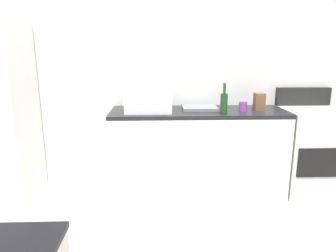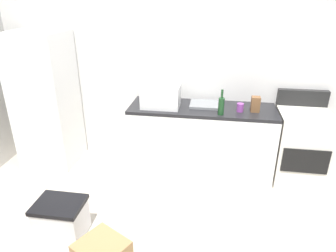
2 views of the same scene
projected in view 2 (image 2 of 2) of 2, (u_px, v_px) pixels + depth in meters
name	position (u px, v px, depth m)	size (l,w,h in m)	color
ground_plane	(162.00, 230.00, 3.09)	(6.00, 6.00, 0.00)	#B2A899
wall_back	(182.00, 68.00, 3.96)	(5.00, 0.10, 2.60)	silver
kitchen_counter	(201.00, 140.00, 3.95)	(1.80, 0.60, 0.90)	white
refrigerator	(46.00, 101.00, 4.02)	(0.68, 0.66, 1.77)	white
stove_oven	(300.00, 145.00, 3.77)	(0.60, 0.61, 1.10)	silver
microwave	(161.00, 96.00, 3.74)	(0.46, 0.34, 0.27)	white
sink_basin	(205.00, 104.00, 3.82)	(0.36, 0.32, 0.03)	slate
wine_bottle	(221.00, 106.00, 3.50)	(0.07, 0.07, 0.30)	#193F1E
coffee_mug	(240.00, 107.00, 3.61)	(0.08, 0.08, 0.10)	purple
knife_block	(255.00, 104.00, 3.60)	(0.10, 0.10, 0.18)	brown
storage_bin	(61.00, 219.00, 2.96)	(0.46, 0.36, 0.38)	silver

